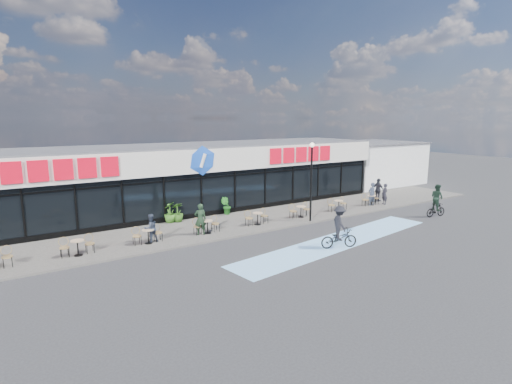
% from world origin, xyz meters
% --- Properties ---
extents(ground, '(120.00, 120.00, 0.00)m').
position_xyz_m(ground, '(0.00, 0.00, 0.00)').
color(ground, '#28282B').
rests_on(ground, ground).
extents(sidewalk, '(44.00, 5.00, 0.10)m').
position_xyz_m(sidewalk, '(0.00, 4.50, 0.05)').
color(sidewalk, '#5D5952').
rests_on(sidewalk, ground).
extents(bike_lane, '(14.17, 4.13, 0.01)m').
position_xyz_m(bike_lane, '(4.00, -1.50, 0.01)').
color(bike_lane, '#7FBBF1').
rests_on(bike_lane, ground).
extents(building, '(30.60, 6.57, 4.75)m').
position_xyz_m(building, '(-0.00, 9.93, 2.34)').
color(building, black).
rests_on(building, ground).
extents(neighbour_building, '(9.20, 7.20, 4.11)m').
position_xyz_m(neighbour_building, '(20.50, 11.00, 2.06)').
color(neighbour_building, white).
rests_on(neighbour_building, ground).
extents(lamp_post, '(0.28, 0.28, 4.88)m').
position_xyz_m(lamp_post, '(5.22, 2.30, 3.02)').
color(lamp_post, black).
rests_on(lamp_post, sidewalk).
extents(bistro_set_1, '(1.54, 0.62, 0.90)m').
position_xyz_m(bistro_set_1, '(-8.10, 3.44, 0.56)').
color(bistro_set_1, tan).
rests_on(bistro_set_1, sidewalk).
extents(bistro_set_2, '(1.54, 0.62, 0.90)m').
position_xyz_m(bistro_set_2, '(-4.75, 3.44, 0.56)').
color(bistro_set_2, tan).
rests_on(bistro_set_2, sidewalk).
extents(bistro_set_3, '(1.54, 0.62, 0.90)m').
position_xyz_m(bistro_set_3, '(-1.39, 3.44, 0.56)').
color(bistro_set_3, tan).
rests_on(bistro_set_3, sidewalk).
extents(bistro_set_4, '(1.54, 0.62, 0.90)m').
position_xyz_m(bistro_set_4, '(1.97, 3.44, 0.56)').
color(bistro_set_4, tan).
rests_on(bistro_set_4, sidewalk).
extents(bistro_set_5, '(1.54, 0.62, 0.90)m').
position_xyz_m(bistro_set_5, '(5.32, 3.44, 0.56)').
color(bistro_set_5, tan).
rests_on(bistro_set_5, sidewalk).
extents(bistro_set_6, '(1.54, 0.62, 0.90)m').
position_xyz_m(bistro_set_6, '(8.68, 3.44, 0.56)').
color(bistro_set_6, tan).
rests_on(bistro_set_6, sidewalk).
extents(bistro_set_7, '(1.54, 0.62, 0.90)m').
position_xyz_m(bistro_set_7, '(12.03, 3.44, 0.56)').
color(bistro_set_7, tan).
rests_on(bistro_set_7, sidewalk).
extents(potted_plant_left, '(0.78, 0.78, 1.19)m').
position_xyz_m(potted_plant_left, '(-1.79, 6.65, 0.70)').
color(potted_plant_left, '#285117').
rests_on(potted_plant_left, sidewalk).
extents(potted_plant_mid, '(1.01, 1.01, 1.28)m').
position_xyz_m(potted_plant_mid, '(-2.26, 6.73, 0.74)').
color(potted_plant_mid, '#2F5E1B').
rests_on(potted_plant_mid, sidewalk).
extents(potted_plant_right, '(0.82, 0.79, 1.15)m').
position_xyz_m(potted_plant_right, '(1.64, 6.70, 0.68)').
color(potted_plant_right, '#1A5719').
rests_on(potted_plant_right, sidewalk).
extents(patron_left, '(0.74, 0.60, 1.75)m').
position_xyz_m(patron_left, '(-1.82, 3.32, 0.98)').
color(patron_left, black).
rests_on(patron_left, sidewalk).
extents(patron_right, '(0.81, 0.68, 1.50)m').
position_xyz_m(patron_right, '(-4.55, 3.51, 0.85)').
color(patron_right, '#2C3444').
rests_on(patron_right, sidewalk).
extents(pedestrian_a, '(0.53, 0.65, 1.55)m').
position_xyz_m(pedestrian_a, '(13.09, 3.05, 0.88)').
color(pedestrian_a, black).
rests_on(pedestrian_a, sidewalk).
extents(pedestrian_b, '(0.48, 1.06, 1.78)m').
position_xyz_m(pedestrian_b, '(13.58, 4.05, 0.99)').
color(pedestrian_b, black).
rests_on(pedestrian_b, sidewalk).
extents(pedestrian_c, '(0.64, 0.45, 1.70)m').
position_xyz_m(pedestrian_c, '(11.99, 3.32, 0.95)').
color(pedestrian_c, '#2D3647').
rests_on(pedestrian_c, sidewalk).
extents(cyclist_a, '(1.99, 1.28, 2.15)m').
position_xyz_m(cyclist_a, '(3.14, -2.29, 0.89)').
color(cyclist_a, black).
rests_on(cyclist_a, ground).
extents(cyclist_b, '(1.61, 0.95, 2.19)m').
position_xyz_m(cyclist_b, '(13.13, -1.12, 0.98)').
color(cyclist_b, black).
rests_on(cyclist_b, ground).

